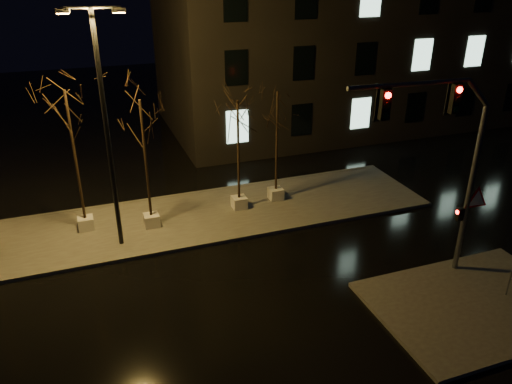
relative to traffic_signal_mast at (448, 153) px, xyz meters
name	(u,v)px	position (x,y,z in m)	size (l,w,h in m)	color
ground	(235,293)	(-7.11, 1.43, -4.92)	(90.00, 90.00, 0.00)	black
median	(195,217)	(-7.11, 7.43, -4.85)	(22.00, 5.00, 0.15)	#4D4B45
sidewalk_corner	(475,304)	(0.39, -2.07, -4.85)	(7.00, 5.00, 0.15)	#4D4B45
building	(347,13)	(6.89, 19.43, 2.58)	(25.00, 12.00, 15.00)	black
tree_1	(70,124)	(-11.84, 7.86, -0.02)	(1.80, 1.80, 6.27)	silver
tree_2	(143,130)	(-9.12, 7.16, -0.37)	(1.80, 1.80, 5.80)	silver
tree_3	(238,126)	(-4.95, 7.54, -0.74)	(1.80, 1.80, 5.31)	silver
tree_4	(277,117)	(-2.97, 7.86, -0.62)	(1.80, 1.80, 5.46)	silver
traffic_signal_mast	(448,153)	(0.00, 0.00, 0.00)	(5.94, 0.49, 7.26)	#595C60
streetlight_main	(105,118)	(-10.55, 6.11, 0.55)	(2.30, 0.64, 9.22)	black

